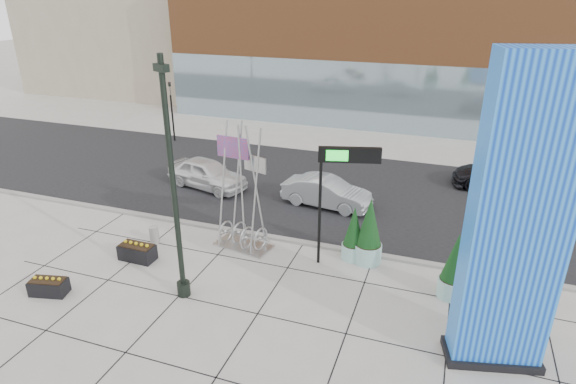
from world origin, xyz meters
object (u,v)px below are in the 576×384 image
(blue_pylon, at_px, (517,229))
(car_white_west, at_px, (207,174))
(overhead_street_sign, at_px, (343,167))
(lamp_post, at_px, (176,208))
(concrete_bollard, at_px, (154,235))
(car_silver_mid, at_px, (326,192))
(public_art_sculpture, at_px, (243,216))

(blue_pylon, distance_m, car_white_west, 16.90)
(overhead_street_sign, distance_m, car_white_west, 10.66)
(overhead_street_sign, bearing_deg, lamp_post, -157.08)
(blue_pylon, bearing_deg, concrete_bollard, 155.11)
(concrete_bollard, relative_size, overhead_street_sign, 0.16)
(lamp_post, distance_m, overhead_street_sign, 5.98)
(lamp_post, bearing_deg, concrete_bollard, 137.34)
(blue_pylon, height_order, car_silver_mid, blue_pylon)
(car_silver_mid, bearing_deg, public_art_sculpture, 163.94)
(public_art_sculpture, bearing_deg, car_silver_mid, 77.18)
(lamp_post, xyz_separation_m, public_art_sculpture, (0.57, 3.85, -1.99))
(public_art_sculpture, bearing_deg, lamp_post, -87.48)
(lamp_post, height_order, car_white_west, lamp_post)
(blue_pylon, height_order, public_art_sculpture, blue_pylon)
(lamp_post, bearing_deg, blue_pylon, 1.21)
(overhead_street_sign, relative_size, car_white_west, 1.04)
(concrete_bollard, height_order, car_silver_mid, car_silver_mid)
(overhead_street_sign, bearing_deg, concrete_bollard, 170.76)
(blue_pylon, height_order, concrete_bollard, blue_pylon)
(public_art_sculpture, bearing_deg, concrete_bollard, -153.92)
(concrete_bollard, height_order, overhead_street_sign, overhead_street_sign)
(lamp_post, distance_m, concrete_bollard, 5.18)
(lamp_post, height_order, overhead_street_sign, lamp_post)
(concrete_bollard, distance_m, car_silver_mid, 8.40)
(lamp_post, distance_m, car_white_west, 10.20)
(blue_pylon, relative_size, car_silver_mid, 2.01)
(concrete_bollard, relative_size, car_silver_mid, 0.17)
(blue_pylon, bearing_deg, public_art_sculpture, 145.51)
(overhead_street_sign, bearing_deg, blue_pylon, -47.56)
(car_white_west, bearing_deg, car_silver_mid, -77.74)
(overhead_street_sign, bearing_deg, car_silver_mid, 95.05)
(car_silver_mid, bearing_deg, concrete_bollard, 143.31)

